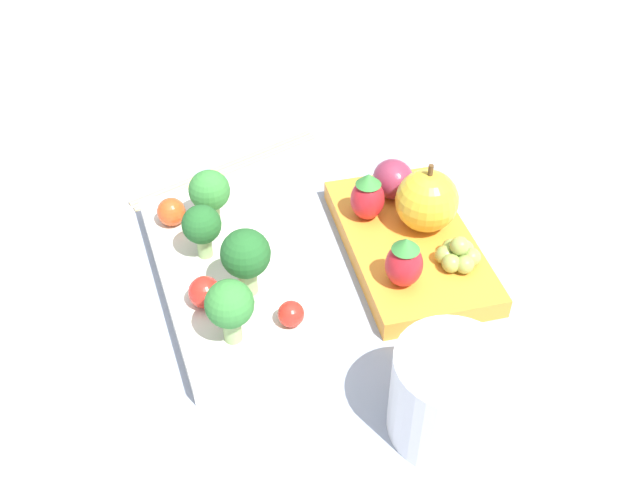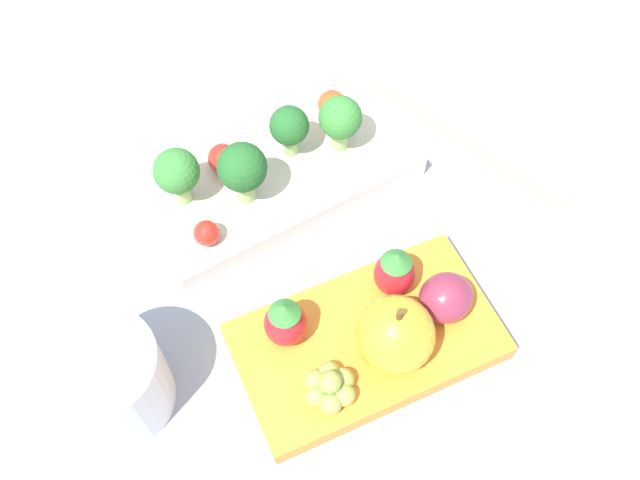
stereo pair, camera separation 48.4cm
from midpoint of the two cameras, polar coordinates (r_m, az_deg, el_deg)
The scene contains 17 objects.
ground_plane at distance 0.53m, azimuth 24.20°, elevation -9.05°, with size 4.00×4.00×0.00m, color #939EB2.
bento_box_savoury at distance 0.54m, azimuth 19.88°, elevation -1.62°, with size 0.23×0.11×0.02m.
bento_box_fruit at distance 0.52m, azimuth 30.03°, elevation -15.52°, with size 0.20×0.13×0.02m.
broccoli_floret_0 at distance 0.47m, azimuth 13.55°, elevation -1.92°, with size 0.04×0.04×0.05m.
broccoli_floret_1 at distance 0.54m, azimuth 25.79°, elevation 3.13°, with size 0.04×0.04×0.05m.
broccoli_floret_2 at distance 0.52m, azimuth 21.80°, elevation 2.53°, with size 0.03×0.03×0.05m.
broccoli_floret_3 at distance 0.48m, azimuth 19.33°, elevation -1.54°, with size 0.04×0.04×0.06m.
cherry_tomato_0 at distance 0.48m, azimuth 16.13°, elevation -7.34°, with size 0.02×0.02×0.02m.
cherry_tomato_1 at distance 0.57m, azimuth 23.66°, elevation 4.82°, with size 0.02×0.02×0.02m.
cherry_tomato_2 at distance 0.51m, azimuth 15.92°, elevation -0.13°, with size 0.03×0.03×0.03m.
apple at distance 0.50m, azimuth 33.99°, elevation -15.13°, with size 0.05×0.05×0.06m.
strawberry_0 at distance 0.47m, azimuth 25.38°, elevation -15.16°, with size 0.03×0.03×0.05m.
strawberry_1 at distance 0.52m, azimuth 32.29°, elevation -9.95°, with size 0.03×0.03×0.05m.
plum at distance 0.54m, azimuth 35.93°, elevation -11.60°, with size 0.04×0.04×0.04m.
grape_cluster at distance 0.49m, azimuth 29.42°, elevation -19.87°, with size 0.04×0.03×0.03m.
drinking_cup at distance 0.43m, azimuth 11.17°, elevation -21.80°, with size 0.08×0.08×0.07m.
chopsticks_pair at distance 0.64m, azimuth 32.42°, elevation 1.78°, with size 0.07×0.21×0.01m.
Camera 2 is at (-0.15, -0.23, 0.49)m, focal length 40.00 mm.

